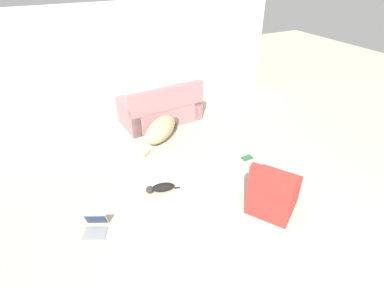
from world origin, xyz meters
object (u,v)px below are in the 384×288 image
object	(u,v)px
laptop_open	(96,225)
book_cream	(248,137)
book_green	(247,158)
cat	(161,188)
dog	(162,128)
side_chair	(273,193)
couch	(161,109)

from	to	relation	value
laptop_open	book_cream	world-z (taller)	laptop_open
book_green	cat	bearing A→B (deg)	-176.23
dog	cat	xyz separation A→B (m)	(-0.65, -1.53, -0.14)
book_cream	laptop_open	bearing A→B (deg)	-162.53
laptop_open	book_green	distance (m)	2.88
dog	book_cream	world-z (taller)	dog
laptop_open	book_green	size ratio (longest dim) A/B	2.03
book_green	side_chair	size ratio (longest dim) A/B	0.23
book_green	side_chair	distance (m)	1.33
cat	book_green	size ratio (longest dim) A/B	2.69
book_cream	couch	bearing A→B (deg)	131.31
couch	book_green	distance (m)	2.28
couch	book_cream	world-z (taller)	couch
cat	book_cream	world-z (taller)	cat
book_cream	book_green	size ratio (longest dim) A/B	1.28
dog	laptop_open	distance (m)	2.55
laptop_open	book_green	world-z (taller)	laptop_open
laptop_open	side_chair	bearing A→B (deg)	7.97
cat	book_green	bearing A→B (deg)	-162.70
laptop_open	book_green	xyz separation A→B (m)	(2.85, 0.45, -0.06)
cat	laptop_open	distance (m)	1.13
book_green	dog	bearing A→B (deg)	128.08
dog	book_green	bearing A→B (deg)	-93.44
cat	laptop_open	size ratio (longest dim) A/B	1.32
dog	book_green	distance (m)	1.81
side_chair	laptop_open	bearing A→B (deg)	39.73
cat	side_chair	size ratio (longest dim) A/B	0.61
couch	dog	xyz separation A→B (m)	(-0.25, -0.68, -0.08)
side_chair	book_green	bearing A→B (deg)	-52.85
book_green	side_chair	world-z (taller)	side_chair
laptop_open	book_cream	distance (m)	3.47
couch	book_cream	bearing A→B (deg)	127.01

